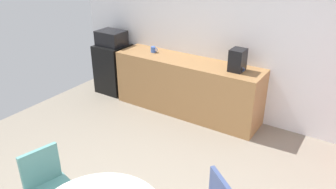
{
  "coord_description": "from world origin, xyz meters",
  "views": [
    {
      "loc": [
        1.72,
        -1.6,
        2.61
      ],
      "look_at": [
        -0.19,
        1.35,
        0.95
      ],
      "focal_mm": 35.19,
      "sensor_mm": 36.0,
      "label": 1
    }
  ],
  "objects": [
    {
      "name": "chair_teal",
      "position": [
        -0.61,
        -0.15,
        0.52
      ],
      "size": [
        0.5,
        0.5,
        0.83
      ],
      "color": "silver",
      "rests_on": "ground_plane"
    },
    {
      "name": "mug_white",
      "position": [
        -1.36,
        2.69,
        0.95
      ],
      "size": [
        0.13,
        0.08,
        0.09
      ],
      "color": "#3F66BF",
      "rests_on": "counter_block"
    },
    {
      "name": "wall_back",
      "position": [
        0.0,
        3.0,
        1.3
      ],
      "size": [
        6.0,
        0.1,
        2.6
      ],
      "primitive_type": "cube",
      "color": "silver",
      "rests_on": "ground_plane"
    },
    {
      "name": "mini_fridge",
      "position": [
        -2.24,
        2.65,
        0.44
      ],
      "size": [
        0.54,
        0.54,
        0.89
      ],
      "primitive_type": "cube",
      "color": "black",
      "rests_on": "ground_plane"
    },
    {
      "name": "coffee_maker",
      "position": [
        0.14,
        2.65,
        1.06
      ],
      "size": [
        0.2,
        0.24,
        0.32
      ],
      "primitive_type": "cube",
      "color": "black",
      "rests_on": "counter_block"
    },
    {
      "name": "mug_green",
      "position": [
        0.18,
        2.61,
        0.95
      ],
      "size": [
        0.13,
        0.08,
        0.09
      ],
      "color": "#3F66BF",
      "rests_on": "counter_block"
    },
    {
      "name": "counter_block",
      "position": [
        -0.68,
        2.65,
        0.45
      ],
      "size": [
        2.43,
        0.6,
        0.9
      ],
      "primitive_type": "cube",
      "color": "#9E7042",
      "rests_on": "ground_plane"
    },
    {
      "name": "microwave",
      "position": [
        -2.24,
        2.65,
        1.02
      ],
      "size": [
        0.48,
        0.38,
        0.26
      ],
      "primitive_type": "cube",
      "color": "black",
      "rests_on": "mini_fridge"
    }
  ]
}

